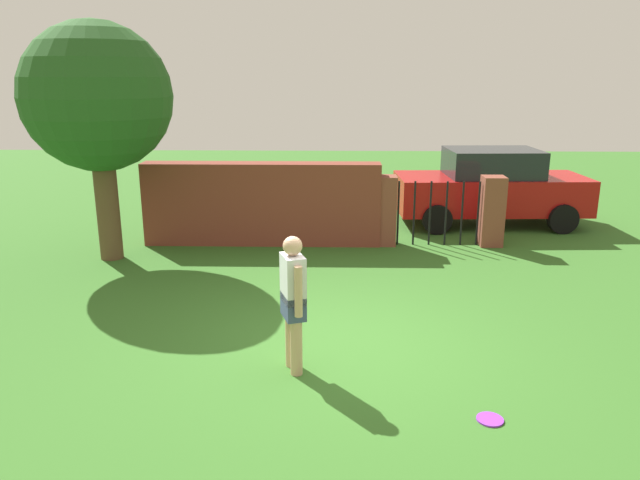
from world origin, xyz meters
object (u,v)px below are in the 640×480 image
at_px(tree, 97,99).
at_px(car, 490,187).
at_px(frisbee_purple, 490,419).
at_px(person, 293,298).

relative_size(tree, car, 1.00).
distance_m(tree, frisbee_purple, 8.38).
distance_m(person, frisbee_purple, 2.45).
height_order(car, frisbee_purple, car).
bearing_deg(tree, person, -49.39).
relative_size(person, frisbee_purple, 6.00).
bearing_deg(person, car, -48.16).
bearing_deg(person, tree, 21.57).
relative_size(car, frisbee_purple, 15.81).
height_order(person, frisbee_purple, person).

